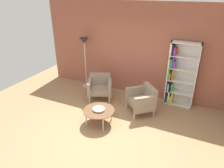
{
  "coord_description": "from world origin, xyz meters",
  "views": [
    {
      "loc": [
        1.95,
        -3.5,
        3.2
      ],
      "look_at": [
        -0.09,
        0.84,
        0.95
      ],
      "focal_mm": 32.77,
      "sensor_mm": 36.0,
      "label": 1
    }
  ],
  "objects": [
    {
      "name": "armchair_by_bookshelf",
      "position": [
        -0.84,
        1.54,
        0.41
      ],
      "size": [
        0.91,
        0.88,
        0.78
      ],
      "rotation": [
        0.0,
        0.0,
        0.43
      ],
      "color": "gray",
      "rests_on": "ground_plane"
    },
    {
      "name": "coffee_table_low",
      "position": [
        -0.23,
        0.35,
        0.37
      ],
      "size": [
        0.8,
        0.8,
        0.4
      ],
      "color": "brown",
      "rests_on": "ground_plane"
    },
    {
      "name": "floor_lamp_torchiere",
      "position": [
        -1.71,
        2.14,
        1.45
      ],
      "size": [
        0.32,
        0.32,
        1.74
      ],
      "color": "silver",
      "rests_on": "ground_plane"
    },
    {
      "name": "brick_back_panel",
      "position": [
        0.0,
        2.46,
        1.45
      ],
      "size": [
        6.4,
        0.12,
        2.9
      ],
      "primitive_type": "cube",
      "color": "#9E5642",
      "rests_on": "ground_plane"
    },
    {
      "name": "ground_plane",
      "position": [
        0.0,
        0.0,
        0.0
      ],
      "size": [
        8.32,
        8.32,
        0.0
      ],
      "primitive_type": "plane",
      "color": "#9E7751"
    },
    {
      "name": "armchair_corner_red",
      "position": [
        0.61,
        1.34,
        0.41
      ],
      "size": [
        0.95,
        0.95,
        0.78
      ],
      "rotation": [
        0.0,
        0.0,
        -0.84
      ],
      "color": "gray",
      "rests_on": "ground_plane"
    },
    {
      "name": "decorative_bowl",
      "position": [
        -0.23,
        0.35,
        0.43
      ],
      "size": [
        0.32,
        0.32,
        0.05
      ],
      "color": "beige",
      "rests_on": "coffee_table_low"
    },
    {
      "name": "bookshelf_tall",
      "position": [
        1.38,
        2.25,
        0.92
      ],
      "size": [
        0.8,
        0.3,
        1.9
      ],
      "color": "silver",
      "rests_on": "ground_plane"
    }
  ]
}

